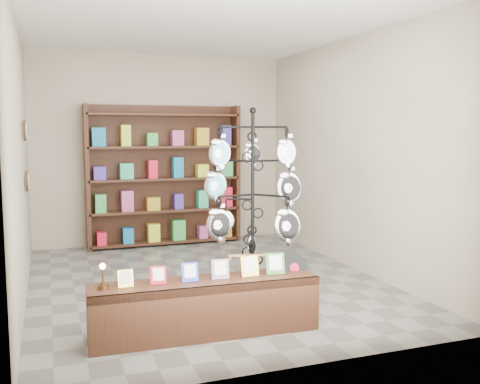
{
  "coord_description": "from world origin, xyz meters",
  "views": [
    {
      "loc": [
        -1.74,
        -6.02,
        1.79
      ],
      "look_at": [
        0.08,
        -1.0,
        1.18
      ],
      "focal_mm": 40.0,
      "sensor_mm": 36.0,
      "label": 1
    }
  ],
  "objects": [
    {
      "name": "back_shelving",
      "position": [
        0.0,
        2.3,
        1.03
      ],
      "size": [
        2.42,
        0.36,
        2.2
      ],
      "color": "black",
      "rests_on": "ground"
    },
    {
      "name": "wall_clocks",
      "position": [
        -1.97,
        0.8,
        1.5
      ],
      "size": [
        0.03,
        0.24,
        0.84
      ],
      "color": "black",
      "rests_on": "ground"
    },
    {
      "name": "room_envelope",
      "position": [
        0.0,
        0.0,
        1.85
      ],
      "size": [
        5.0,
        5.0,
        5.0
      ],
      "color": "#B5AA92",
      "rests_on": "ground"
    },
    {
      "name": "display_tree",
      "position": [
        0.15,
        -1.16,
        1.17
      ],
      "size": [
        1.09,
        1.08,
        2.02
      ],
      "rotation": [
        0.0,
        0.0,
        -0.34
      ],
      "color": "black",
      "rests_on": "ground"
    },
    {
      "name": "ground",
      "position": [
        0.0,
        0.0,
        0.0
      ],
      "size": [
        5.0,
        5.0,
        0.0
      ],
      "primitive_type": "plane",
      "color": "slate",
      "rests_on": "ground"
    },
    {
      "name": "front_shelf",
      "position": [
        -0.47,
        -1.62,
        0.25
      ],
      "size": [
        2.02,
        0.48,
        0.71
      ],
      "rotation": [
        0.0,
        0.0,
        -0.04
      ],
      "color": "black",
      "rests_on": "ground"
    }
  ]
}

